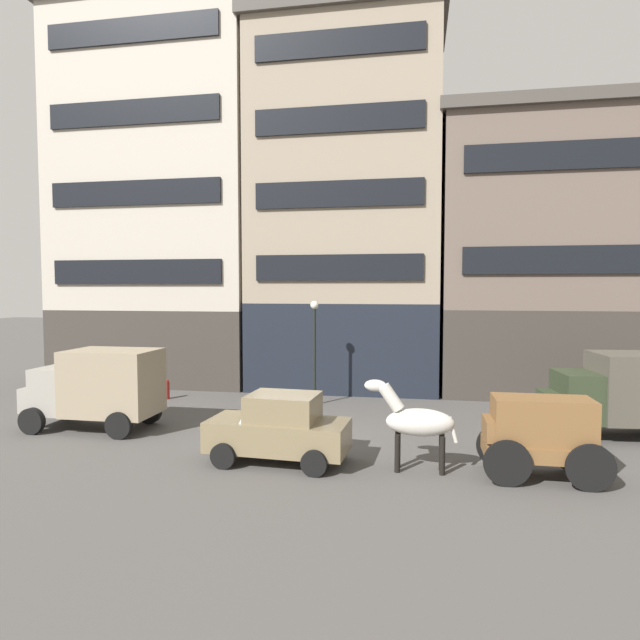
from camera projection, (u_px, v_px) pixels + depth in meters
ground_plane at (289, 441)px, 16.11m from camera, size 120.00×120.00×0.00m
building_far_left at (161, 196)px, 26.42m from camera, size 10.19×5.54×18.25m
building_center_left at (346, 207)px, 24.80m from camera, size 8.97×5.54×16.74m
building_center_right at (545, 253)px, 23.36m from camera, size 9.30×5.54×12.26m
cargo_wagon at (540, 432)px, 12.88m from camera, size 2.91×1.51×1.98m
draft_horse at (416, 421)px, 13.40m from camera, size 2.34×0.61×2.30m
delivery_truck_near at (97, 386)px, 17.43m from camera, size 4.36×2.13×2.62m
delivery_truck_far at (622, 392)px, 16.43m from camera, size 4.49×2.48×2.62m
sedan_dark at (279, 428)px, 14.11m from camera, size 3.79×2.04×1.83m
pedestrian_officer at (78, 379)px, 21.34m from camera, size 0.40×0.40×1.79m
streetlamp_curbside at (314, 338)px, 20.98m from camera, size 0.32×0.32×4.12m
fire_hydrant_curbside at (167, 389)px, 22.25m from camera, size 0.24×0.24×0.83m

